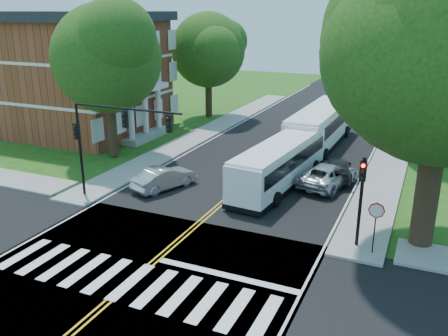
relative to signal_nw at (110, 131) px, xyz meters
The scene contains 21 objects.
ground 9.74m from the signal_nw, 47.67° to the right, with size 140.00×140.00×0.00m, color #1F4E13.
road 13.69m from the signal_nw, 63.16° to the left, with size 14.00×96.00×0.01m, color black.
cross_road 9.73m from the signal_nw, 47.67° to the right, with size 60.00×12.00×0.01m, color black.
center_line 17.20m from the signal_nw, 69.39° to the left, with size 0.36×70.00×0.01m, color gold.
edge_line_w 16.20m from the signal_nw, 93.47° to the left, with size 0.12×70.00×0.01m, color silver.
edge_line_e 20.54m from the signal_nw, 50.90° to the left, with size 0.12×70.00×0.01m, color silver.
crosswalk 10.07m from the signal_nw, 49.80° to the right, with size 12.60×3.00×0.01m, color silver.
stop_bar 11.40m from the signal_nw, 27.30° to the right, with size 6.60×0.40×0.01m, color silver.
sidewalk_nw 19.22m from the signal_nw, 97.50° to the left, with size 2.60×40.00×0.15m, color gray.
sidewalk_ne 23.75m from the signal_nw, 52.69° to the left, with size 2.60×40.00×0.15m, color gray.
tree_west_near 9.96m from the signal_nw, 126.70° to the left, with size 8.00×8.00×11.40m.
tree_west_far 24.27m from the signal_nw, 102.31° to the left, with size 7.60×7.60×10.67m.
brick_building 21.08m from the signal_nw, 139.86° to the left, with size 20.00×13.00×10.80m.
signal_nw is the anchor object (origin of this frame).
signal_ne 14.13m from the signal_nw, ahead, with size 0.30×0.46×4.40m.
stop_sign 15.05m from the signal_nw, ahead, with size 0.76×0.08×2.53m.
bus_lead 10.90m from the signal_nw, 40.10° to the left, with size 3.39×11.24×2.86m.
bus_follow 19.06m from the signal_nw, 63.84° to the left, with size 3.29×12.81×3.30m.
hatchback 5.07m from the signal_nw, 64.94° to the left, with size 1.52×4.37×1.44m, color #BABCC2.
suv 14.04m from the signal_nw, 36.04° to the left, with size 2.43×5.28×1.47m, color silver.
dark_sedan 15.25m from the signal_nw, 40.77° to the left, with size 1.90×4.67×1.35m, color black.
Camera 1 is at (10.68, -14.84, 10.92)m, focal length 38.00 mm.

